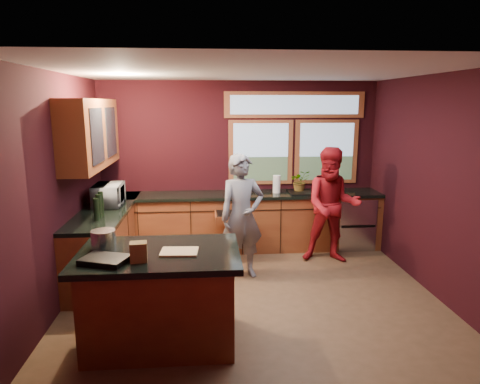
{
  "coord_description": "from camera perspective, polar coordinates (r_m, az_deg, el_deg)",
  "views": [
    {
      "loc": [
        -0.56,
        -4.97,
        2.35
      ],
      "look_at": [
        -0.12,
        0.4,
        1.22
      ],
      "focal_mm": 32.0,
      "sensor_mm": 36.0,
      "label": 1
    }
  ],
  "objects": [
    {
      "name": "floor",
      "position": [
        5.53,
        1.63,
        -13.35
      ],
      "size": [
        4.5,
        4.5,
        0.0
      ],
      "primitive_type": "plane",
      "color": "brown",
      "rests_on": "ground"
    },
    {
      "name": "room_shell",
      "position": [
        5.33,
        -5.07,
        5.82
      ],
      "size": [
        4.52,
        4.02,
        2.71
      ],
      "color": "black",
      "rests_on": "ground"
    },
    {
      "name": "back_counter",
      "position": [
        6.97,
        1.76,
        -3.89
      ],
      "size": [
        4.5,
        0.64,
        0.93
      ],
      "color": "maroon",
      "rests_on": "floor"
    },
    {
      "name": "left_counter",
      "position": [
        6.28,
        -17.33,
        -6.21
      ],
      "size": [
        0.64,
        2.3,
        0.93
      ],
      "color": "maroon",
      "rests_on": "floor"
    },
    {
      "name": "island",
      "position": [
        4.4,
        -10.54,
        -13.54
      ],
      "size": [
        1.55,
        1.05,
        0.95
      ],
      "color": "maroon",
      "rests_on": "floor"
    },
    {
      "name": "person_grey",
      "position": [
        5.75,
        0.25,
        -3.32
      ],
      "size": [
        0.71,
        0.56,
        1.7
      ],
      "primitive_type": "imported",
      "rotation": [
        0.0,
        0.0,
        0.27
      ],
      "color": "slate",
      "rests_on": "floor"
    },
    {
      "name": "person_red",
      "position": [
        6.47,
        12.2,
        -1.77
      ],
      "size": [
        0.94,
        0.79,
        1.72
      ],
      "primitive_type": "imported",
      "rotation": [
        0.0,
        0.0,
        -0.18
      ],
      "color": "maroon",
      "rests_on": "floor"
    },
    {
      "name": "microwave",
      "position": [
        6.26,
        -17.11,
        -0.39
      ],
      "size": [
        0.39,
        0.56,
        0.31
      ],
      "primitive_type": "imported",
      "rotation": [
        0.0,
        0.0,
        1.59
      ],
      "color": "#999999",
      "rests_on": "left_counter"
    },
    {
      "name": "potted_plant",
      "position": [
        7.0,
        8.02,
        1.46
      ],
      "size": [
        0.32,
        0.28,
        0.35
      ],
      "primitive_type": "imported",
      "color": "#999999",
      "rests_on": "back_counter"
    },
    {
      "name": "paper_towel",
      "position": [
        6.89,
        4.91,
        1.05
      ],
      "size": [
        0.12,
        0.12,
        0.28
      ],
      "primitive_type": "cylinder",
      "color": "white",
      "rests_on": "back_counter"
    },
    {
      "name": "cutting_board",
      "position": [
        4.16,
        -8.09,
        -7.9
      ],
      "size": [
        0.36,
        0.27,
        0.02
      ],
      "primitive_type": "cube",
      "rotation": [
        0.0,
        0.0,
        -0.06
      ],
      "color": "tan",
      "rests_on": "island"
    },
    {
      "name": "stock_pot",
      "position": [
        4.43,
        -17.74,
        -6.02
      ],
      "size": [
        0.24,
        0.24,
        0.18
      ],
      "primitive_type": "cylinder",
      "color": "#BABABF",
      "rests_on": "island"
    },
    {
      "name": "paper_bag",
      "position": [
        3.98,
        -13.37,
        -7.79
      ],
      "size": [
        0.16,
        0.14,
        0.18
      ],
      "primitive_type": "cube",
      "rotation": [
        0.0,
        0.0,
        0.11
      ],
      "color": "brown",
      "rests_on": "island"
    },
    {
      "name": "black_tray",
      "position": [
        4.06,
        -17.55,
        -8.61
      ],
      "size": [
        0.47,
        0.4,
        0.05
      ],
      "primitive_type": "cube",
      "rotation": [
        0.0,
        0.0,
        -0.34
      ],
      "color": "black",
      "rests_on": "island"
    }
  ]
}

